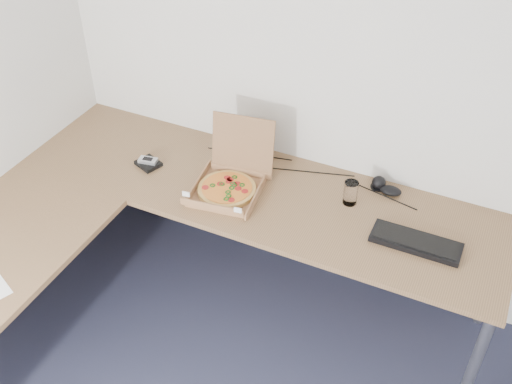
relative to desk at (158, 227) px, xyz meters
The scene contains 9 objects.
desk is the anchor object (origin of this frame).
pizza_box 0.42m from the desk, 61.16° to the left, with size 0.32×0.38×0.33m.
drinking_glass 0.94m from the desk, 34.20° to the left, with size 0.07×0.07×0.12m, color white.
keyboard 1.20m from the desk, 18.07° to the left, with size 0.41×0.14×0.03m, color black.
mouse 1.16m from the desk, 35.88° to the left, with size 0.11×0.07×0.04m, color black.
wallet 0.47m from the desk, 127.76° to the left, with size 0.12×0.10×0.02m, color black.
phone 0.47m from the desk, 127.81° to the left, with size 0.10×0.05×0.02m, color #B2B5BA.
dome_speaker 1.12m from the desk, 39.04° to the left, with size 0.08×0.08×0.07m, color black.
cable_bundle 0.83m from the desk, 53.97° to the left, with size 0.56×0.04×0.01m, color black, non-canonical shape.
Camera 1 is at (0.50, -0.75, 2.63)m, focal length 42.33 mm.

